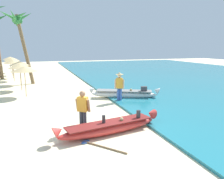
# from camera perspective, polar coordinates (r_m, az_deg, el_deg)

# --- Properties ---
(ground_plane) EXTENTS (80.00, 80.00, 0.00)m
(ground_plane) POSITION_cam_1_polar(r_m,az_deg,el_deg) (8.92, -4.34, -9.57)
(ground_plane) COLOR beige
(sea) EXTENTS (24.00, 56.00, 0.10)m
(sea) POSITION_cam_1_polar(r_m,az_deg,el_deg) (22.95, 25.83, 2.20)
(sea) COLOR teal
(sea) RESTS_ON ground
(boat_red_foreground) EXTENTS (4.20, 1.38, 0.72)m
(boat_red_foreground) POSITION_cam_1_polar(r_m,az_deg,el_deg) (8.25, -0.47, -9.49)
(boat_red_foreground) COLOR red
(boat_red_foreground) RESTS_ON ground
(boat_white_midground) EXTENTS (4.06, 2.37, 0.77)m
(boat_white_midground) POSITION_cam_1_polar(r_m,az_deg,el_deg) (13.64, 3.11, -1.09)
(boat_white_midground) COLOR white
(boat_white_midground) RESTS_ON ground
(person_vendor_hatted) EXTENTS (0.58, 0.44, 1.70)m
(person_vendor_hatted) POSITION_cam_1_polar(r_m,az_deg,el_deg) (12.59, 1.91, 1.18)
(person_vendor_hatted) COLOR #3D5BA8
(person_vendor_hatted) RESTS_ON ground
(person_tourist_customer) EXTENTS (0.55, 0.48, 1.56)m
(person_tourist_customer) POSITION_cam_1_polar(r_m,az_deg,el_deg) (8.28, -7.45, -4.91)
(person_tourist_customer) COLOR #333842
(person_tourist_customer) RESTS_ON ground
(parasol_row_0) EXTENTS (1.60, 1.60, 1.91)m
(parasol_row_0) POSITION_cam_1_polar(r_m,az_deg,el_deg) (14.87, -21.43, 4.91)
(parasol_row_0) COLOR #8E6B47
(parasol_row_0) RESTS_ON ground
(parasol_row_1) EXTENTS (1.60, 1.60, 1.91)m
(parasol_row_1) POSITION_cam_1_polar(r_m,az_deg,el_deg) (17.23, -22.39, 5.58)
(parasol_row_1) COLOR #8E6B47
(parasol_row_1) RESTS_ON ground
(parasol_row_2) EXTENTS (1.60, 1.60, 1.91)m
(parasol_row_2) POSITION_cam_1_polar(r_m,az_deg,el_deg) (19.69, -22.50, 6.15)
(parasol_row_2) COLOR #8E6B47
(parasol_row_2) RESTS_ON ground
(parasol_row_3) EXTENTS (1.60, 1.60, 1.91)m
(parasol_row_3) POSITION_cam_1_polar(r_m,az_deg,el_deg) (22.13, -23.93, 6.49)
(parasol_row_3) COLOR #8E6B47
(parasol_row_3) RESTS_ON ground
(parasol_row_4) EXTENTS (1.60, 1.60, 1.91)m
(parasol_row_4) POSITION_cam_1_polar(r_m,az_deg,el_deg) (24.08, -24.09, 6.77)
(parasol_row_4) COLOR #8E6B47
(parasol_row_4) RESTS_ON ground
(parasol_row_5) EXTENTS (1.60, 1.60, 1.91)m
(parasol_row_5) POSITION_cam_1_polar(r_m,az_deg,el_deg) (26.43, -24.22, 7.06)
(parasol_row_5) COLOR #8E6B47
(parasol_row_5) RESTS_ON ground
(parasol_row_6) EXTENTS (1.60, 1.60, 1.91)m
(parasol_row_6) POSITION_cam_1_polar(r_m,az_deg,el_deg) (28.97, -24.58, 7.30)
(parasol_row_6) COLOR #8E6B47
(parasol_row_6) RESTS_ON ground
(palm_tree_tall_inland) EXTENTS (2.56, 2.64, 5.92)m
(palm_tree_tall_inland) POSITION_cam_1_polar(r_m,az_deg,el_deg) (19.89, -22.75, 15.00)
(palm_tree_tall_inland) COLOR brown
(palm_tree_tall_inland) RESTS_ON ground
(paddle) EXTENTS (1.21, 1.41, 0.05)m
(paddle) POSITION_cam_1_polar(r_m,az_deg,el_deg) (7.35, -3.62, -13.98)
(paddle) COLOR #8E6B47
(paddle) RESTS_ON ground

